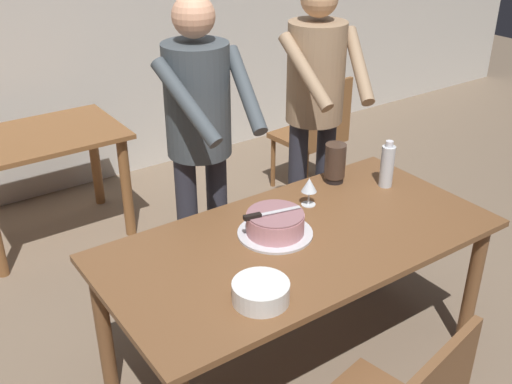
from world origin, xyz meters
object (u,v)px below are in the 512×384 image
Objects in this scene: plate_stack at (261,292)px; background_chair_0 at (315,132)px; hurricane_lamp at (335,163)px; background_table at (44,158)px; water_bottle at (387,165)px; person_cutting_cake at (200,130)px; main_dining_table at (299,256)px; cake_knife at (260,215)px; wine_glass_near at (309,186)px; cake_on_platter at (275,224)px; person_standing_beside at (315,99)px.

plate_stack is 0.24× the size of background_chair_0.
hurricane_lamp is 0.21× the size of background_table.
person_cutting_cake is (-0.80, 0.51, 0.21)m from water_bottle.
main_dining_table is 0.79m from person_cutting_cake.
cake_knife is 0.27× the size of background_table.
background_chair_0 is at bearing 28.58° from person_cutting_cake.
cake_knife is 1.88m from background_table.
water_bottle is at bearing -8.30° from wine_glass_near.
wine_glass_near is (0.30, 0.13, 0.05)m from cake_on_platter.
background_chair_0 is (0.60, 1.28, -0.37)m from water_bottle.
plate_stack is 2.41m from background_chair_0.
person_cutting_cake and person_standing_beside have the same top height.
wine_glass_near is 1.65m from background_chair_0.
plate_stack is 2.20m from background_table.
plate_stack is 0.13× the size of person_standing_beside.
wine_glass_near is at bearing -131.62° from person_standing_beside.
hurricane_lamp is 1.39m from background_chair_0.
hurricane_lamp is (0.49, 0.34, 0.21)m from main_dining_table.
water_bottle reaches higher than main_dining_table.
cake_knife is at bearing -159.72° from hurricane_lamp.
person_standing_beside is at bearing 46.94° from main_dining_table.
wine_glass_near is 0.14× the size of background_table.
person_standing_beside is (0.76, 0.03, 0.00)m from person_cutting_cake.
water_bottle reaches higher than background_table.
main_dining_table is at bearing -136.05° from wine_glass_near.
person_cutting_cake reaches higher than cake_knife.
wine_glass_near is 0.16× the size of background_chair_0.
person_standing_beside is (0.64, 0.69, 0.43)m from main_dining_table.
background_table is (-1.07, 1.58, -0.28)m from hurricane_lamp.
plate_stack is at bearing -159.00° from water_bottle.
hurricane_lamp is 0.12× the size of person_standing_beside.
main_dining_table is 0.37m from wine_glass_near.
cake_knife is (-0.15, 0.10, 0.22)m from main_dining_table.
person_standing_beside is 1.91× the size of background_chair_0.
person_standing_beside is (-0.04, 0.54, 0.21)m from water_bottle.
main_dining_table is 8.52× the size of hurricane_lamp.
cake_knife is 1.01m from person_standing_beside.
background_table is at bearing 115.01° from wine_glass_near.
hurricane_lamp is 0.12× the size of person_cutting_cake.
person_standing_beside reaches higher than cake_knife.
cake_on_platter is at bearing -135.50° from background_chair_0.
person_standing_beside is at bearing 94.01° from water_bottle.
plate_stack is at bearing -107.20° from person_cutting_cake.
person_standing_beside is at bearing 2.27° from person_cutting_cake.
person_cutting_cake is 0.76m from person_standing_beside.
hurricane_lamp reaches higher than cake_on_platter.
plate_stack is 0.88× the size of water_bottle.
cake_on_platter is at bearing -140.00° from person_standing_beside.
background_chair_0 is (0.64, 0.73, -0.58)m from person_standing_beside.
cake_on_platter is 0.98m from person_standing_beside.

